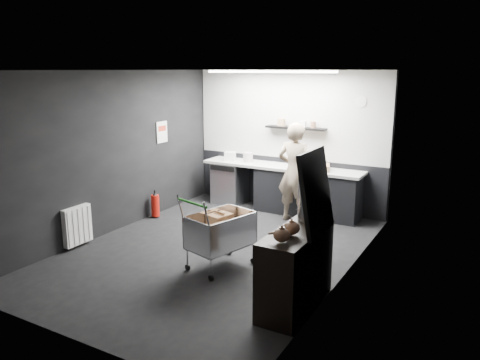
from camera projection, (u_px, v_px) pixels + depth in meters
The scene contains 22 objects.
floor at pixel (214, 251), 7.17m from camera, with size 5.50×5.50×0.00m, color black.
ceiling at pixel (212, 70), 6.54m from camera, with size 5.50×5.50×0.00m, color silver.
wall_back at pixel (288, 140), 9.18m from camera, with size 5.50×5.50×0.00m, color black.
wall_front at pixel (60, 214), 4.52m from camera, with size 5.50×5.50×0.00m, color black.
wall_left at pixel (112, 153), 7.81m from camera, with size 5.50×5.50×0.00m, color black.
wall_right at pixel (346, 180), 5.90m from camera, with size 5.50×5.50×0.00m, color black.
kitchen_wall_panel at pixel (289, 115), 9.05m from camera, with size 3.95×0.02×1.70m, color silver.
dado_panel at pixel (287, 182), 9.36m from camera, with size 3.95×0.02×1.00m, color black.
floating_shelf at pixel (296, 128), 8.92m from camera, with size 1.20×0.22×0.04m, color black.
wall_clock at pixel (361, 102), 8.30m from camera, with size 0.20×0.20×0.03m, color white.
poster at pixel (162, 132), 8.86m from camera, with size 0.02×0.30×0.40m, color white.
poster_red_band at pixel (162, 128), 8.84m from camera, with size 0.01×0.22×0.10m, color red.
radiator at pixel (77, 225), 7.25m from camera, with size 0.10×0.50×0.60m, color white.
ceiling_strip at pixel (269, 72), 8.12m from camera, with size 2.40×0.20×0.04m, color white.
prep_counter at pixel (287, 189), 9.05m from camera, with size 3.20×0.61×0.90m.
person at pixel (295, 172), 8.40m from camera, with size 0.66×0.43×1.81m, color beige.
shopping_cart at pixel (220, 233), 6.47m from camera, with size 0.81×1.10×1.05m.
sideboard at pixel (298, 258), 5.38m from camera, with size 0.53×1.24×1.86m.
fire_extinguisher at pixel (155, 205), 8.73m from camera, with size 0.15×0.15×0.50m.
cardboard_box at pixel (315, 167), 8.62m from camera, with size 0.53×0.40×0.11m, color #A17956.
pink_tub at pixel (248, 157), 9.33m from camera, with size 0.19×0.19×0.19m, color beige.
white_container at pixel (230, 156), 9.48m from camera, with size 0.20×0.16×0.18m, color white.
Camera 1 is at (3.65, -5.66, 2.72)m, focal length 35.00 mm.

